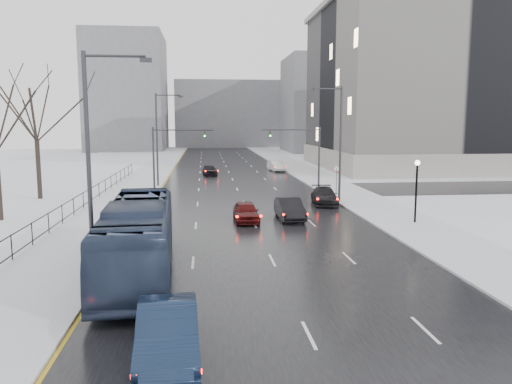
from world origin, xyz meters
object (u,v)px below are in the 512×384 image
object	(u,v)px
streetlight_r_mid	(338,138)
sedan_right_far	(324,196)
sedan_center_near	(246,212)
bus	(138,238)
tree_park_e	(41,200)
no_uturn_sign	(337,171)
sedan_right_distant	(276,166)
sedan_left_near	(168,333)
mast_signal_left	(164,151)
streetlight_l_far	(159,135)
streetlight_l_near	(94,154)
sedan_center_far	(210,170)
lamppost_r_mid	(417,182)
mast_signal_right	(309,150)
tree_park_d	(1,222)
sedan_right_near	(290,209)

from	to	relation	value
streetlight_r_mid	sedan_right_far	xyz separation A→B (m)	(-1.38, -1.20, -4.86)
sedan_center_near	bus	bearing A→B (deg)	-117.74
tree_park_e	no_uturn_sign	bearing A→B (deg)	0.00
bus	sedan_right_distant	world-z (taller)	bus
sedan_left_near	sedan_right_far	size ratio (longest dim) A/B	1.02
no_uturn_sign	mast_signal_left	bearing A→B (deg)	166.40
sedan_center_near	streetlight_l_far	bearing A→B (deg)	109.80
streetlight_l_near	sedan_right_far	size ratio (longest dim) A/B	2.03
sedan_right_distant	sedan_center_far	bearing A→B (deg)	-161.54
lamppost_r_mid	sedan_center_far	world-z (taller)	lamppost_r_mid
mast_signal_left	sedan_right_far	world-z (taller)	mast_signal_left
mast_signal_left	lamppost_r_mid	bearing A→B (deg)	-44.48
sedan_left_near	no_uturn_sign	bearing A→B (deg)	63.61
streetlight_l_far	sedan_right_distant	distance (m)	22.29
streetlight_r_mid	sedan_right_far	bearing A→B (deg)	-139.10
mast_signal_right	bus	xyz separation A→B (m)	(-13.72, -27.79, -2.34)
lamppost_r_mid	no_uturn_sign	world-z (taller)	lamppost_r_mid
streetlight_l_far	lamppost_r_mid	distance (m)	29.30
streetlight_l_near	mast_signal_left	world-z (taller)	streetlight_l_near
tree_park_e	streetlight_l_near	size ratio (longest dim) A/B	1.35
streetlight_r_mid	sedan_left_near	world-z (taller)	streetlight_r_mid
tree_park_d	streetlight_l_far	xyz separation A→B (m)	(9.63, 18.00, 5.62)
sedan_center_near	sedan_center_far	bearing A→B (deg)	92.85
tree_park_d	streetlight_l_near	bearing A→B (deg)	-55.47
tree_park_d	sedan_left_near	world-z (taller)	tree_park_d
sedan_center_near	sedan_left_near	bearing A→B (deg)	-102.36
no_uturn_sign	sedan_right_far	distance (m)	5.94
tree_park_e	streetlight_r_mid	distance (m)	27.25
lamppost_r_mid	sedan_center_near	size ratio (longest dim) A/B	1.03
mast_signal_right	tree_park_d	bearing A→B (deg)	-150.88
streetlight_r_mid	lamppost_r_mid	bearing A→B (deg)	-74.18
streetlight_r_mid	mast_signal_left	distance (m)	17.50
no_uturn_sign	sedan_left_near	world-z (taller)	no_uturn_sign
no_uturn_sign	sedan_right_distant	bearing A→B (deg)	95.77
lamppost_r_mid	sedan_center_far	size ratio (longest dim) A/B	1.05
streetlight_l_near	sedan_center_near	world-z (taller)	streetlight_l_near
streetlight_l_far	bus	size ratio (longest dim) A/B	0.81
sedan_center_far	streetlight_l_far	bearing A→B (deg)	-123.07
mast_signal_right	sedan_left_near	size ratio (longest dim) A/B	1.30
no_uturn_sign	sedan_right_far	size ratio (longest dim) A/B	0.55
streetlight_l_near	sedan_right_distant	world-z (taller)	streetlight_l_near
mast_signal_right	tree_park_e	bearing A→B (deg)	-171.10
streetlight_r_mid	sedan_center_far	xyz separation A→B (m)	(-10.86, 23.13, -4.88)
tree_park_e	sedan_left_near	distance (m)	35.04
bus	tree_park_e	bearing A→B (deg)	113.16
mast_signal_right	sedan_left_near	distance (m)	38.25
mast_signal_left	streetlight_l_near	bearing A→B (deg)	-91.72
sedan_right_near	sedan_right_distant	world-z (taller)	sedan_right_near
streetlight_l_far	no_uturn_sign	world-z (taller)	streetlight_l_far
sedan_center_near	sedan_center_far	xyz separation A→B (m)	(-2.19, 31.11, -0.01)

